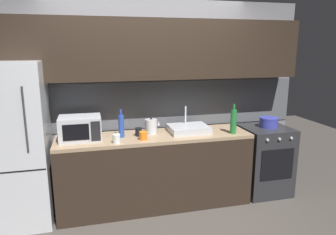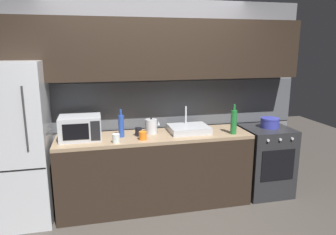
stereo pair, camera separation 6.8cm
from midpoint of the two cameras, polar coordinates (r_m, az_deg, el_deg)
name	(u,v)px [view 1 (the left image)]	position (r m, az deg, el deg)	size (l,w,h in m)	color
back_wall	(149,78)	(3.90, -3.93, 7.17)	(4.05, 0.44, 2.50)	slate
counter_run	(155,170)	(3.88, -2.88, -9.61)	(2.31, 0.60, 0.90)	black
refrigerator	(16,145)	(3.76, -26.57, -4.52)	(0.68, 0.69, 1.79)	#B7BABF
oven_range	(264,160)	(4.40, 16.71, -7.40)	(0.60, 0.62, 0.90)	#232326
microwave	(80,128)	(3.66, -16.28, -1.88)	(0.46, 0.35, 0.27)	#A8AAAF
sink_basin	(189,129)	(3.86, 3.27, -2.07)	(0.48, 0.38, 0.30)	#ADAFB5
kettle	(151,126)	(3.78, -3.60, -1.63)	(0.18, 0.14, 0.20)	#B7BABF
wine_bottle_green	(233,121)	(3.83, 11.39, -0.69)	(0.07, 0.07, 0.36)	#1E6B2D
wine_bottle_blue	(121,126)	(3.65, -9.08, -1.51)	(0.07, 0.07, 0.33)	#234299
mug_orange	(143,136)	(3.54, -5.12, -3.34)	(0.09, 0.09, 0.10)	orange
mug_dark	(139,132)	(3.70, -5.94, -2.63)	(0.08, 0.08, 0.10)	black
mug_clear	(117,139)	(3.46, -9.96, -3.84)	(0.08, 0.08, 0.10)	silver
cooking_pot	(269,122)	(4.28, 17.52, -0.84)	(0.24, 0.24, 0.13)	#333899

